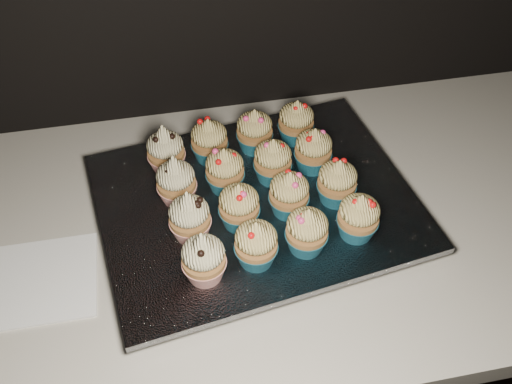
# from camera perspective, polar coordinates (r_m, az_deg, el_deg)

# --- Properties ---
(cabinet) EXTENTS (2.40, 0.60, 0.86)m
(cabinet) POSITION_cam_1_polar(r_m,az_deg,el_deg) (1.32, -6.26, -16.94)
(cabinet) COLOR black
(cabinet) RESTS_ON ground
(worktop) EXTENTS (2.44, 0.64, 0.04)m
(worktop) POSITION_cam_1_polar(r_m,az_deg,el_deg) (0.94, -8.43, -4.62)
(worktop) COLOR beige
(worktop) RESTS_ON cabinet
(napkin) EXTENTS (0.15, 0.15, 0.00)m
(napkin) POSITION_cam_1_polar(r_m,az_deg,el_deg) (0.91, -20.38, -8.27)
(napkin) COLOR white
(napkin) RESTS_ON worktop
(baking_tray) EXTENTS (0.50, 0.41, 0.02)m
(baking_tray) POSITION_cam_1_polar(r_m,az_deg,el_deg) (0.93, -0.00, -1.64)
(baking_tray) COLOR black
(baking_tray) RESTS_ON worktop
(foil_lining) EXTENTS (0.54, 0.45, 0.01)m
(foil_lining) POSITION_cam_1_polar(r_m,az_deg,el_deg) (0.92, -0.00, -0.94)
(foil_lining) COLOR silver
(foil_lining) RESTS_ON baking_tray
(cupcake_0) EXTENTS (0.06, 0.06, 0.10)m
(cupcake_0) POSITION_cam_1_polar(r_m,az_deg,el_deg) (0.79, -5.26, -6.60)
(cupcake_0) COLOR #AD2218
(cupcake_0) RESTS_ON foil_lining
(cupcake_1) EXTENTS (0.06, 0.06, 0.08)m
(cupcake_1) POSITION_cam_1_polar(r_m,az_deg,el_deg) (0.81, 0.01, -5.20)
(cupcake_1) COLOR #195E76
(cupcake_1) RESTS_ON foil_lining
(cupcake_2) EXTENTS (0.06, 0.06, 0.08)m
(cupcake_2) POSITION_cam_1_polar(r_m,az_deg,el_deg) (0.83, 5.11, -3.88)
(cupcake_2) COLOR #195E76
(cupcake_2) RESTS_ON foil_lining
(cupcake_3) EXTENTS (0.06, 0.06, 0.08)m
(cupcake_3) POSITION_cam_1_polar(r_m,az_deg,el_deg) (0.85, 10.20, -2.46)
(cupcake_3) COLOR #195E76
(cupcake_3) RESTS_ON foil_lining
(cupcake_4) EXTENTS (0.06, 0.06, 0.10)m
(cupcake_4) POSITION_cam_1_polar(r_m,az_deg,el_deg) (0.84, -6.66, -2.49)
(cupcake_4) COLOR #AD2218
(cupcake_4) RESTS_ON foil_lining
(cupcake_5) EXTENTS (0.06, 0.06, 0.08)m
(cupcake_5) POSITION_cam_1_polar(r_m,az_deg,el_deg) (0.86, -1.70, -1.42)
(cupcake_5) COLOR #195E76
(cupcake_5) RESTS_ON foil_lining
(cupcake_6) EXTENTS (0.06, 0.06, 0.08)m
(cupcake_6) POSITION_cam_1_polar(r_m,az_deg,el_deg) (0.87, 3.32, -0.19)
(cupcake_6) COLOR #195E76
(cupcake_6) RESTS_ON foil_lining
(cupcake_7) EXTENTS (0.06, 0.06, 0.08)m
(cupcake_7) POSITION_cam_1_polar(r_m,az_deg,el_deg) (0.90, 8.11, 0.99)
(cupcake_7) COLOR #195E76
(cupcake_7) RESTS_ON foil_lining
(cupcake_8) EXTENTS (0.06, 0.06, 0.10)m
(cupcake_8) POSITION_cam_1_polar(r_m,az_deg,el_deg) (0.90, -7.99, 1.07)
(cupcake_8) COLOR #AD2218
(cupcake_8) RESTS_ON foil_lining
(cupcake_9) EXTENTS (0.06, 0.06, 0.08)m
(cupcake_9) POSITION_cam_1_polar(r_m,az_deg,el_deg) (0.91, -3.14, 2.17)
(cupcake_9) COLOR #195E76
(cupcake_9) RESTS_ON foil_lining
(cupcake_10) EXTENTS (0.06, 0.06, 0.08)m
(cupcake_10) POSITION_cam_1_polar(r_m,az_deg,el_deg) (0.92, 1.69, 3.13)
(cupcake_10) COLOR #195E76
(cupcake_10) RESTS_ON foil_lining
(cupcake_11) EXTENTS (0.06, 0.06, 0.08)m
(cupcake_11) POSITION_cam_1_polar(r_m,az_deg,el_deg) (0.95, 5.75, 4.19)
(cupcake_11) COLOR #195E76
(cupcake_11) RESTS_ON foil_lining
(cupcake_12) EXTENTS (0.06, 0.06, 0.10)m
(cupcake_12) POSITION_cam_1_polar(r_m,az_deg,el_deg) (0.95, -9.02, 4.12)
(cupcake_12) COLOR #AD2218
(cupcake_12) RESTS_ON foil_lining
(cupcake_13) EXTENTS (0.06, 0.06, 0.08)m
(cupcake_13) POSITION_cam_1_polar(r_m,az_deg,el_deg) (0.96, -4.69, 5.14)
(cupcake_13) COLOR #195E76
(cupcake_13) RESTS_ON foil_lining
(cupcake_14) EXTENTS (0.06, 0.06, 0.08)m
(cupcake_14) POSITION_cam_1_polar(r_m,az_deg,el_deg) (0.98, -0.14, 6.12)
(cupcake_14) COLOR #195E76
(cupcake_14) RESTS_ON foil_lining
(cupcake_15) EXTENTS (0.06, 0.06, 0.08)m
(cupcake_15) POSITION_cam_1_polar(r_m,az_deg,el_deg) (1.00, 4.04, 7.00)
(cupcake_15) COLOR #195E76
(cupcake_15) RESTS_ON foil_lining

